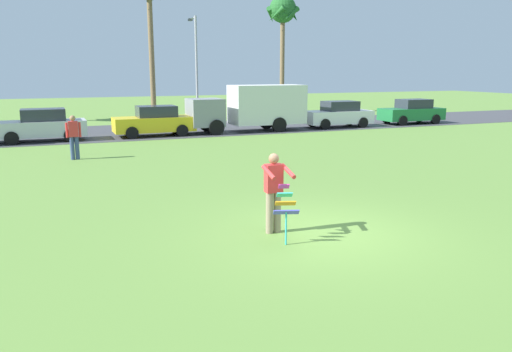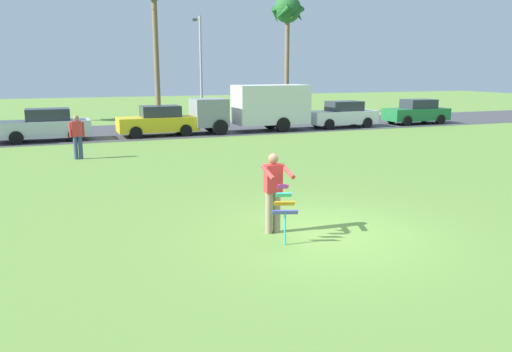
{
  "view_description": "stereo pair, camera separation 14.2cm",
  "coord_description": "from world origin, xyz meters",
  "px_view_note": "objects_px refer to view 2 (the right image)",
  "views": [
    {
      "loc": [
        -5.18,
        -8.94,
        3.42
      ],
      "look_at": [
        -1.01,
        1.45,
        1.05
      ],
      "focal_mm": 34.99,
      "sensor_mm": 36.0,
      "label": 1
    },
    {
      "loc": [
        -5.05,
        -8.99,
        3.42
      ],
      "look_at": [
        -1.01,
        1.45,
        1.05
      ],
      "focal_mm": 34.99,
      "sensor_mm": 36.0,
      "label": 2
    }
  ],
  "objects_px": {
    "person_kite_flyer": "(273,190)",
    "palm_tree_centre_far": "(288,15)",
    "parked_truck_grey_van": "(257,107)",
    "parked_car_white": "(342,115)",
    "kite_held": "(284,205)",
    "parked_car_yellow": "(158,121)",
    "streetlight_pole": "(200,62)",
    "person_walker_near": "(77,136)",
    "parked_car_green": "(417,112)",
    "parked_car_silver": "(46,125)"
  },
  "relations": [
    {
      "from": "streetlight_pole",
      "to": "parked_car_white",
      "type": "bearing_deg",
      "value": -45.62
    },
    {
      "from": "streetlight_pole",
      "to": "person_walker_near",
      "type": "height_order",
      "value": "streetlight_pole"
    },
    {
      "from": "parked_car_yellow",
      "to": "parked_car_white",
      "type": "distance_m",
      "value": 11.25
    },
    {
      "from": "person_kite_flyer",
      "to": "streetlight_pole",
      "type": "xyz_separation_m",
      "value": [
        4.96,
        24.36,
        3.05
      ]
    },
    {
      "from": "parked_truck_grey_van",
      "to": "parked_car_green",
      "type": "bearing_deg",
      "value": -0.0
    },
    {
      "from": "parked_car_yellow",
      "to": "parked_car_green",
      "type": "distance_m",
      "value": 16.82
    },
    {
      "from": "parked_car_green",
      "to": "palm_tree_centre_far",
      "type": "distance_m",
      "value": 13.31
    },
    {
      "from": "parked_car_yellow",
      "to": "parked_car_silver",
      "type": "bearing_deg",
      "value": 180.0
    },
    {
      "from": "parked_car_green",
      "to": "parked_car_silver",
      "type": "bearing_deg",
      "value": 180.0
    },
    {
      "from": "parked_car_yellow",
      "to": "palm_tree_centre_far",
      "type": "relative_size",
      "value": 0.46
    },
    {
      "from": "palm_tree_centre_far",
      "to": "parked_truck_grey_van",
      "type": "bearing_deg",
      "value": -122.32
    },
    {
      "from": "parked_truck_grey_van",
      "to": "streetlight_pole",
      "type": "xyz_separation_m",
      "value": [
        -1.39,
        7.13,
        2.59
      ]
    },
    {
      "from": "kite_held",
      "to": "palm_tree_centre_far",
      "type": "relative_size",
      "value": 0.13
    },
    {
      "from": "person_kite_flyer",
      "to": "parked_car_green",
      "type": "height_order",
      "value": "person_kite_flyer"
    },
    {
      "from": "streetlight_pole",
      "to": "person_walker_near",
      "type": "bearing_deg",
      "value": -122.97
    },
    {
      "from": "person_kite_flyer",
      "to": "person_walker_near",
      "type": "bearing_deg",
      "value": 107.7
    },
    {
      "from": "parked_car_green",
      "to": "streetlight_pole",
      "type": "xyz_separation_m",
      "value": [
        -12.55,
        7.13,
        3.22
      ]
    },
    {
      "from": "parked_truck_grey_van",
      "to": "palm_tree_centre_far",
      "type": "distance_m",
      "value": 13.82
    },
    {
      "from": "person_kite_flyer",
      "to": "parked_truck_grey_van",
      "type": "relative_size",
      "value": 0.26
    },
    {
      "from": "person_kite_flyer",
      "to": "streetlight_pole",
      "type": "distance_m",
      "value": 25.04
    },
    {
      "from": "parked_car_green",
      "to": "streetlight_pole",
      "type": "height_order",
      "value": "streetlight_pole"
    },
    {
      "from": "person_kite_flyer",
      "to": "parked_car_green",
      "type": "xyz_separation_m",
      "value": [
        17.51,
        17.23,
        -0.18
      ]
    },
    {
      "from": "kite_held",
      "to": "parked_car_silver",
      "type": "relative_size",
      "value": 0.27
    },
    {
      "from": "parked_car_silver",
      "to": "streetlight_pole",
      "type": "distance_m",
      "value": 12.55
    },
    {
      "from": "parked_car_yellow",
      "to": "streetlight_pole",
      "type": "distance_m",
      "value": 8.91
    },
    {
      "from": "person_kite_flyer",
      "to": "parked_car_yellow",
      "type": "relative_size",
      "value": 0.41
    },
    {
      "from": "person_kite_flyer",
      "to": "palm_tree_centre_far",
      "type": "height_order",
      "value": "palm_tree_centre_far"
    },
    {
      "from": "palm_tree_centre_far",
      "to": "person_walker_near",
      "type": "xyz_separation_m",
      "value": [
        -16.51,
        -16.43,
        -6.77
      ]
    },
    {
      "from": "person_walker_near",
      "to": "parked_car_silver",
      "type": "bearing_deg",
      "value": 101.95
    },
    {
      "from": "parked_car_green",
      "to": "parked_truck_grey_van",
      "type": "bearing_deg",
      "value": 180.0
    },
    {
      "from": "parked_car_silver",
      "to": "parked_car_yellow",
      "type": "bearing_deg",
      "value": -0.0
    },
    {
      "from": "parked_car_silver",
      "to": "streetlight_pole",
      "type": "height_order",
      "value": "streetlight_pole"
    },
    {
      "from": "kite_held",
      "to": "parked_car_green",
      "type": "bearing_deg",
      "value": 45.51
    },
    {
      "from": "parked_truck_grey_van",
      "to": "parked_car_white",
      "type": "relative_size",
      "value": 1.58
    },
    {
      "from": "person_kite_flyer",
      "to": "parked_truck_grey_van",
      "type": "distance_m",
      "value": 18.37
    },
    {
      "from": "parked_car_yellow",
      "to": "person_walker_near",
      "type": "distance_m",
      "value": 7.39
    },
    {
      "from": "kite_held",
      "to": "parked_car_yellow",
      "type": "xyz_separation_m",
      "value": [
        0.72,
        17.85,
        -0.0
      ]
    },
    {
      "from": "parked_car_green",
      "to": "person_walker_near",
      "type": "bearing_deg",
      "value": -164.04
    },
    {
      "from": "parked_car_silver",
      "to": "streetlight_pole",
      "type": "xyz_separation_m",
      "value": [
        9.81,
        7.13,
        3.22
      ]
    },
    {
      "from": "parked_car_silver",
      "to": "kite_held",
      "type": "bearing_deg",
      "value": -74.88
    },
    {
      "from": "kite_held",
      "to": "parked_car_yellow",
      "type": "bearing_deg",
      "value": 87.69
    },
    {
      "from": "parked_car_white",
      "to": "streetlight_pole",
      "type": "bearing_deg",
      "value": 134.38
    },
    {
      "from": "parked_car_green",
      "to": "person_walker_near",
      "type": "xyz_separation_m",
      "value": [
        -21.08,
        -6.03,
        0.16
      ]
    },
    {
      "from": "parked_car_silver",
      "to": "person_walker_near",
      "type": "relative_size",
      "value": 2.45
    },
    {
      "from": "kite_held",
      "to": "person_kite_flyer",
      "type": "bearing_deg",
      "value": 87.79
    },
    {
      "from": "person_kite_flyer",
      "to": "parked_car_white",
      "type": "relative_size",
      "value": 0.41
    },
    {
      "from": "parked_truck_grey_van",
      "to": "palm_tree_centre_far",
      "type": "height_order",
      "value": "palm_tree_centre_far"
    },
    {
      "from": "parked_car_white",
      "to": "palm_tree_centre_far",
      "type": "relative_size",
      "value": 0.46
    },
    {
      "from": "person_kite_flyer",
      "to": "parked_car_white",
      "type": "height_order",
      "value": "person_kite_flyer"
    },
    {
      "from": "parked_car_green",
      "to": "parked_car_yellow",
      "type": "bearing_deg",
      "value": 180.0
    }
  ]
}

